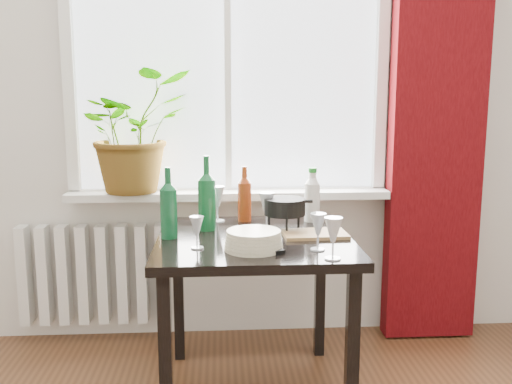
{
  "coord_description": "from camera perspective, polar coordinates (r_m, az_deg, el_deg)",
  "views": [
    {
      "loc": [
        -0.05,
        -0.89,
        1.37
      ],
      "look_at": [
        0.11,
        1.55,
        0.94
      ],
      "focal_mm": 40.0,
      "sensor_mm": 36.0,
      "label": 1
    }
  ],
  "objects": [
    {
      "name": "cutting_board",
      "position": [
        2.55,
        5.88,
        -4.19
      ],
      "size": [
        0.29,
        0.19,
        0.02
      ],
      "primitive_type": "cube",
      "rotation": [
        0.0,
        0.0,
        0.04
      ],
      "color": "#987345",
      "rests_on": "table"
    },
    {
      "name": "wineglass_front_right",
      "position": [
        2.31,
        6.22,
        -3.94
      ],
      "size": [
        0.08,
        0.08,
        0.15
      ],
      "primitive_type": null,
      "rotation": [
        0.0,
        0.0,
        -0.23
      ],
      "color": "silver",
      "rests_on": "table"
    },
    {
      "name": "wine_bottle_left",
      "position": [
        2.5,
        -8.74,
        -1.03
      ],
      "size": [
        0.08,
        0.08,
        0.32
      ],
      "primitive_type": null,
      "rotation": [
        0.0,
        0.0,
        -0.09
      ],
      "color": "#0D4723",
      "rests_on": "table"
    },
    {
      "name": "curtain",
      "position": [
        3.23,
        17.72,
        8.18
      ],
      "size": [
        0.5,
        0.12,
        2.56
      ],
      "color": "#3C0508",
      "rests_on": "ground"
    },
    {
      "name": "table",
      "position": [
        2.55,
        -0.19,
        -6.5
      ],
      "size": [
        0.85,
        0.85,
        0.74
      ],
      "color": "black",
      "rests_on": "ground"
    },
    {
      "name": "window",
      "position": [
        3.12,
        -2.87,
        14.17
      ],
      "size": [
        1.72,
        0.08,
        1.62
      ],
      "color": "white",
      "rests_on": "ground"
    },
    {
      "name": "windowsill",
      "position": [
        3.09,
        -2.72,
        -0.22
      ],
      "size": [
        1.72,
        0.2,
        0.04
      ],
      "color": "silver",
      "rests_on": "ground"
    },
    {
      "name": "wineglass_front_left",
      "position": [
        2.33,
        -5.94,
        -4.02
      ],
      "size": [
        0.07,
        0.07,
        0.14
      ],
      "primitive_type": null,
      "rotation": [
        0.0,
        0.0,
        0.18
      ],
      "color": "silver",
      "rests_on": "table"
    },
    {
      "name": "plate_stack",
      "position": [
        2.31,
        -0.24,
        -4.86
      ],
      "size": [
        0.28,
        0.28,
        0.08
      ],
      "primitive_type": "cylinder",
      "rotation": [
        0.0,
        0.0,
        0.17
      ],
      "color": "beige",
      "rests_on": "table"
    },
    {
      "name": "fondue_pot",
      "position": [
        2.64,
        2.9,
        -2.22
      ],
      "size": [
        0.23,
        0.2,
        0.15
      ],
      "primitive_type": null,
      "rotation": [
        0.0,
        0.0,
        -0.05
      ],
      "color": "black",
      "rests_on": "table"
    },
    {
      "name": "wine_bottle_right",
      "position": [
        2.62,
        -4.95,
        -0.05
      ],
      "size": [
        0.08,
        0.08,
        0.35
      ],
      "primitive_type": null,
      "rotation": [
        0.0,
        0.0,
        -0.01
      ],
      "color": "#0D4821",
      "rests_on": "table"
    },
    {
      "name": "bottle_amber",
      "position": [
        2.81,
        -1.16,
        -0.11
      ],
      "size": [
        0.08,
        0.08,
        0.28
      ],
      "primitive_type": null,
      "rotation": [
        0.0,
        0.0,
        -0.2
      ],
      "color": "maroon",
      "rests_on": "table"
    },
    {
      "name": "wineglass_back_center",
      "position": [
        2.65,
        1.08,
        -1.82
      ],
      "size": [
        0.08,
        0.08,
        0.18
      ],
      "primitive_type": null,
      "rotation": [
        0.0,
        0.0,
        0.04
      ],
      "color": "silver",
      "rests_on": "table"
    },
    {
      "name": "wineglass_back_left",
      "position": [
        2.8,
        -3.89,
        -1.16
      ],
      "size": [
        0.1,
        0.1,
        0.18
      ],
      "primitive_type": null,
      "rotation": [
        0.0,
        0.0,
        -0.42
      ],
      "color": "silver",
      "rests_on": "table"
    },
    {
      "name": "radiator",
      "position": [
        3.3,
        -15.93,
        -7.9
      ],
      "size": [
        0.8,
        0.1,
        0.55
      ],
      "color": "silver",
      "rests_on": "ground"
    },
    {
      "name": "potted_plant",
      "position": [
        3.08,
        -12.17,
        5.94
      ],
      "size": [
        0.76,
        0.74,
        0.64
      ],
      "primitive_type": "imported",
      "rotation": [
        0.0,
        0.0,
        0.59
      ],
      "color": "#35661B",
      "rests_on": "windowsill"
    },
    {
      "name": "wineglass_far_right",
      "position": [
        2.19,
        7.72,
        -4.56
      ],
      "size": [
        0.09,
        0.09,
        0.17
      ],
      "primitive_type": null,
      "rotation": [
        0.0,
        0.0,
        -0.34
      ],
      "color": "silver",
      "rests_on": "table"
    },
    {
      "name": "cleaning_bottle",
      "position": [
        2.81,
        5.64,
        -0.27
      ],
      "size": [
        0.08,
        0.08,
        0.27
      ],
      "primitive_type": null,
      "rotation": [
        0.0,
        0.0,
        -0.09
      ],
      "color": "silver",
      "rests_on": "table"
    },
    {
      "name": "tv_remote",
      "position": [
        2.31,
        1.41,
        -5.66
      ],
      "size": [
        0.11,
        0.15,
        0.02
      ],
      "primitive_type": "cube",
      "rotation": [
        0.0,
        0.0,
        0.52
      ],
      "color": "black",
      "rests_on": "table"
    }
  ]
}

